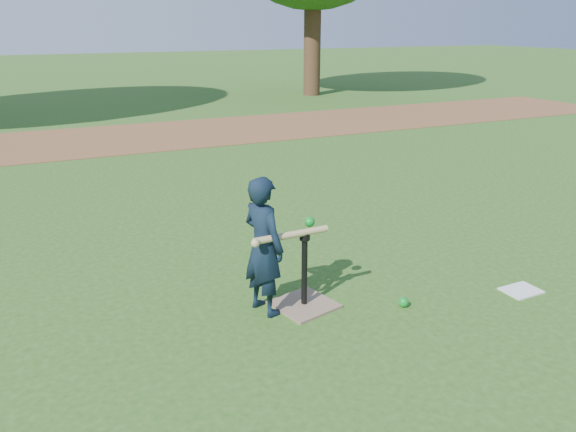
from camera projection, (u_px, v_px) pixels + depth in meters
name	position (u px, v px, depth m)	size (l,w,h in m)	color
ground	(265.00, 319.00, 4.20)	(80.00, 80.00, 0.00)	#285116
dirt_strip	(114.00, 139.00, 10.63)	(24.00, 3.00, 0.01)	brown
child	(263.00, 246.00, 4.15)	(0.39, 0.26, 1.07)	black
wiffle_ball_ground	(404.00, 302.00, 4.36)	(0.08, 0.08, 0.08)	#0C8922
clipboard	(521.00, 290.00, 4.63)	(0.30, 0.23, 0.01)	white
batting_tee	(304.00, 293.00, 4.35)	(0.52, 0.52, 0.61)	#836953
swing_action	(292.00, 233.00, 4.14)	(0.63, 0.23, 0.10)	tan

